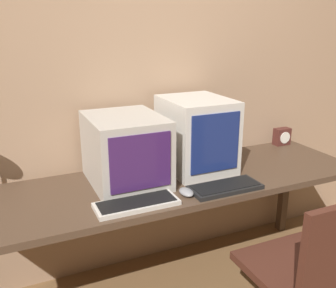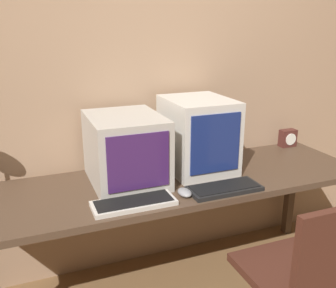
{
  "view_description": "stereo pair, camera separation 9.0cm",
  "coord_description": "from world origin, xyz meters",
  "px_view_note": "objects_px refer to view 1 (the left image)",
  "views": [
    {
      "loc": [
        -0.79,
        -0.93,
        1.55
      ],
      "look_at": [
        0.0,
        0.83,
        0.94
      ],
      "focal_mm": 40.0,
      "sensor_mm": 36.0,
      "label": 1
    },
    {
      "loc": [
        -0.71,
        -0.96,
        1.55
      ],
      "look_at": [
        0.0,
        0.83,
        0.94
      ],
      "focal_mm": 40.0,
      "sensor_mm": 36.0,
      "label": 2
    }
  ],
  "objects_px": {
    "keyboard_side": "(225,187)",
    "monitor_left": "(125,150)",
    "monitor_right": "(196,134)",
    "mouse_near_keyboard": "(186,192)",
    "keyboard_main": "(137,204)",
    "desk_clock": "(282,137)"
  },
  "relations": [
    {
      "from": "keyboard_side",
      "to": "mouse_near_keyboard",
      "type": "bearing_deg",
      "value": 174.42
    },
    {
      "from": "monitor_right",
      "to": "mouse_near_keyboard",
      "type": "distance_m",
      "value": 0.43
    },
    {
      "from": "desk_clock",
      "to": "keyboard_main",
      "type": "bearing_deg",
      "value": -159.38
    },
    {
      "from": "keyboard_side",
      "to": "mouse_near_keyboard",
      "type": "distance_m",
      "value": 0.22
    },
    {
      "from": "monitor_right",
      "to": "keyboard_side",
      "type": "relative_size",
      "value": 1.14
    },
    {
      "from": "keyboard_main",
      "to": "mouse_near_keyboard",
      "type": "bearing_deg",
      "value": 2.1
    },
    {
      "from": "monitor_left",
      "to": "monitor_right",
      "type": "xyz_separation_m",
      "value": [
        0.44,
        0.02,
        0.03
      ]
    },
    {
      "from": "mouse_near_keyboard",
      "to": "desk_clock",
      "type": "bearing_deg",
      "value": 25.04
    },
    {
      "from": "keyboard_side",
      "to": "monitor_left",
      "type": "bearing_deg",
      "value": 144.76
    },
    {
      "from": "monitor_left",
      "to": "mouse_near_keyboard",
      "type": "relative_size",
      "value": 4.69
    },
    {
      "from": "monitor_left",
      "to": "monitor_right",
      "type": "relative_size",
      "value": 1.1
    },
    {
      "from": "desk_clock",
      "to": "keyboard_side",
      "type": "bearing_deg",
      "value": -148.1
    },
    {
      "from": "monitor_left",
      "to": "desk_clock",
      "type": "relative_size",
      "value": 3.98
    },
    {
      "from": "monitor_right",
      "to": "desk_clock",
      "type": "relative_size",
      "value": 3.62
    },
    {
      "from": "keyboard_side",
      "to": "desk_clock",
      "type": "bearing_deg",
      "value": 31.9
    },
    {
      "from": "mouse_near_keyboard",
      "to": "desk_clock",
      "type": "distance_m",
      "value": 1.12
    },
    {
      "from": "keyboard_main",
      "to": "desk_clock",
      "type": "xyz_separation_m",
      "value": [
        1.29,
        0.48,
        0.05
      ]
    },
    {
      "from": "keyboard_side",
      "to": "keyboard_main",
      "type": "bearing_deg",
      "value": 178.67
    },
    {
      "from": "monitor_left",
      "to": "monitor_right",
      "type": "bearing_deg",
      "value": 2.8
    },
    {
      "from": "keyboard_side",
      "to": "desk_clock",
      "type": "distance_m",
      "value": 0.94
    },
    {
      "from": "keyboard_side",
      "to": "mouse_near_keyboard",
      "type": "relative_size",
      "value": 3.75
    },
    {
      "from": "monitor_right",
      "to": "keyboard_side",
      "type": "xyz_separation_m",
      "value": [
        -0.0,
        -0.33,
        -0.2
      ]
    }
  ]
}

